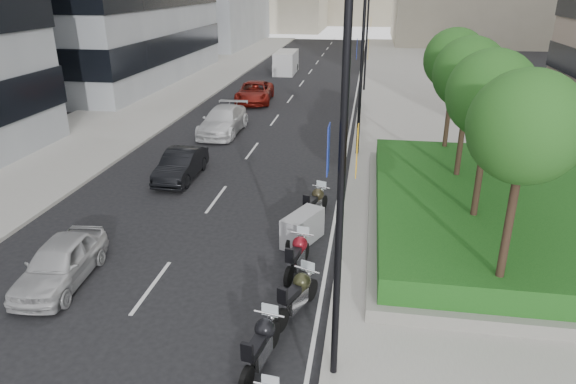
% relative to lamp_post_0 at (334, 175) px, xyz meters
% --- Properties ---
extents(sidewalk_right, '(10.00, 100.00, 0.15)m').
position_rel_lamp_post_0_xyz_m(sidewalk_right, '(4.86, 29.00, -4.99)').
color(sidewalk_right, '#9E9B93').
rests_on(sidewalk_right, ground).
extents(sidewalk_left, '(8.00, 100.00, 0.15)m').
position_rel_lamp_post_0_xyz_m(sidewalk_left, '(-16.14, 29.00, -4.99)').
color(sidewalk_left, '#9E9B93').
rests_on(sidewalk_left, ground).
extents(lane_edge, '(0.12, 100.00, 0.01)m').
position_rel_lamp_post_0_xyz_m(lane_edge, '(-0.44, 29.00, -5.06)').
color(lane_edge, silver).
rests_on(lane_edge, ground).
extents(lane_centre, '(0.12, 100.00, 0.01)m').
position_rel_lamp_post_0_xyz_m(lane_centre, '(-5.64, 29.00, -5.06)').
color(lane_centre, silver).
rests_on(lane_centre, ground).
extents(planter, '(10.00, 14.00, 0.40)m').
position_rel_lamp_post_0_xyz_m(planter, '(5.86, 9.00, -4.72)').
color(planter, gray).
rests_on(planter, sidewalk_right).
extents(hedge, '(9.40, 13.40, 0.80)m').
position_rel_lamp_post_0_xyz_m(hedge, '(5.86, 9.00, -4.12)').
color(hedge, '#144513').
rests_on(hedge, planter).
extents(tree_0, '(2.80, 2.80, 6.30)m').
position_rel_lamp_post_0_xyz_m(tree_0, '(4.36, 3.00, 0.36)').
color(tree_0, '#332319').
rests_on(tree_0, planter).
extents(tree_1, '(2.80, 2.80, 6.30)m').
position_rel_lamp_post_0_xyz_m(tree_1, '(4.36, 7.00, 0.36)').
color(tree_1, '#332319').
rests_on(tree_1, planter).
extents(tree_2, '(2.80, 2.80, 6.30)m').
position_rel_lamp_post_0_xyz_m(tree_2, '(4.36, 11.00, 0.36)').
color(tree_2, '#332319').
rests_on(tree_2, planter).
extents(tree_3, '(2.80, 2.80, 6.30)m').
position_rel_lamp_post_0_xyz_m(tree_3, '(4.36, 15.00, 0.36)').
color(tree_3, '#332319').
rests_on(tree_3, planter).
extents(lamp_post_0, '(2.34, 0.45, 9.00)m').
position_rel_lamp_post_0_xyz_m(lamp_post_0, '(0.00, 0.00, 0.00)').
color(lamp_post_0, black).
rests_on(lamp_post_0, ground).
extents(lamp_post_1, '(2.34, 0.45, 9.00)m').
position_rel_lamp_post_0_xyz_m(lamp_post_1, '(0.00, 17.00, 0.00)').
color(lamp_post_1, black).
rests_on(lamp_post_1, ground).
extents(lamp_post_2, '(2.34, 0.45, 9.00)m').
position_rel_lamp_post_0_xyz_m(lamp_post_2, '(0.00, 35.00, 0.00)').
color(lamp_post_2, black).
rests_on(lamp_post_2, ground).
extents(motorcycle_2, '(0.79, 2.35, 1.18)m').
position_rel_lamp_post_0_xyz_m(motorcycle_2, '(-1.59, 0.08, -4.44)').
color(motorcycle_2, black).
rests_on(motorcycle_2, ground).
extents(motorcycle_3, '(1.08, 2.24, 1.17)m').
position_rel_lamp_post_0_xyz_m(motorcycle_3, '(-1.03, 2.34, -4.44)').
color(motorcycle_3, black).
rests_on(motorcycle_3, ground).
extents(motorcycle_4, '(0.76, 2.28, 1.14)m').
position_rel_lamp_post_0_xyz_m(motorcycle_4, '(-1.34, 4.57, -4.45)').
color(motorcycle_4, black).
rests_on(motorcycle_4, ground).
extents(motorcycle_5, '(1.44, 2.00, 1.13)m').
position_rel_lamp_post_0_xyz_m(motorcycle_5, '(-1.45, 6.61, -4.50)').
color(motorcycle_5, black).
rests_on(motorcycle_5, ground).
extents(motorcycle_6, '(0.98, 2.19, 1.13)m').
position_rel_lamp_post_0_xyz_m(motorcycle_6, '(-1.25, 8.84, -4.46)').
color(motorcycle_6, black).
rests_on(motorcycle_6, ground).
extents(car_a, '(1.96, 4.19, 1.39)m').
position_rel_lamp_post_0_xyz_m(car_a, '(-8.46, 2.83, -4.37)').
color(car_a, '#BCBCBE').
rests_on(car_a, ground).
extents(car_b, '(1.49, 4.20, 1.38)m').
position_rel_lamp_post_0_xyz_m(car_b, '(-7.97, 12.18, -4.37)').
color(car_b, black).
rests_on(car_b, ground).
extents(car_c, '(2.27, 5.49, 1.59)m').
position_rel_lamp_post_0_xyz_m(car_c, '(-8.17, 20.24, -4.27)').
color(car_c, silver).
rests_on(car_c, ground).
extents(car_d, '(3.04, 5.79, 1.55)m').
position_rel_lamp_post_0_xyz_m(car_d, '(-8.21, 29.38, -4.29)').
color(car_d, maroon).
rests_on(car_d, ground).
extents(delivery_van, '(2.10, 5.27, 2.20)m').
position_rel_lamp_post_0_xyz_m(delivery_van, '(-8.02, 43.41, -4.04)').
color(delivery_van, silver).
rests_on(delivery_van, ground).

